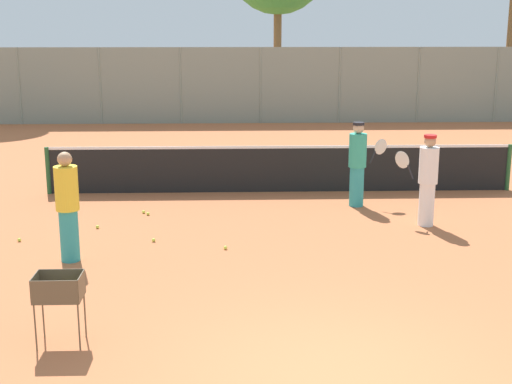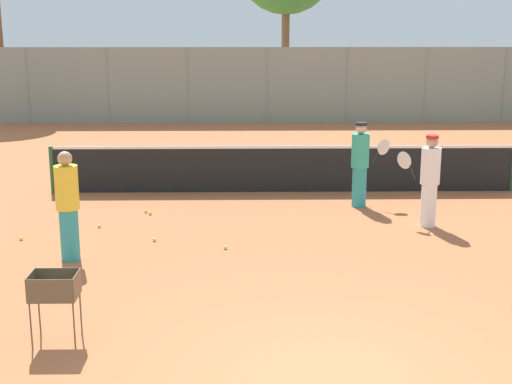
% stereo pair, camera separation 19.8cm
% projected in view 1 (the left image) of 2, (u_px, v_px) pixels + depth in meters
% --- Properties ---
extents(ground_plane, '(80.00, 80.00, 0.00)m').
position_uv_depth(ground_plane, '(336.00, 379.00, 7.77)').
color(ground_plane, '#B7663D').
extents(tennis_net, '(10.64, 0.10, 1.07)m').
position_uv_depth(tennis_net, '(281.00, 168.00, 16.24)').
color(tennis_net, '#26592D').
rests_on(tennis_net, ground_plane).
extents(back_fence, '(24.43, 0.08, 2.89)m').
position_uv_depth(back_fence, '(260.00, 85.00, 27.24)').
color(back_fence, gray).
rests_on(back_fence, ground_plane).
extents(player_white_outfit, '(0.52, 0.87, 1.80)m').
position_uv_depth(player_white_outfit, '(67.00, 206.00, 11.43)').
color(player_white_outfit, teal).
rests_on(player_white_outfit, ground_plane).
extents(player_red_cap, '(0.78, 0.64, 1.75)m').
position_uv_depth(player_red_cap, '(427.00, 179.00, 13.46)').
color(player_red_cap, white).
rests_on(player_red_cap, ground_plane).
extents(player_yellow_shirt, '(0.89, 0.44, 1.78)m').
position_uv_depth(player_yellow_shirt, '(358.00, 163.00, 14.90)').
color(player_yellow_shirt, teal).
rests_on(player_yellow_shirt, ground_plane).
extents(ball_cart, '(0.56, 0.41, 0.88)m').
position_uv_depth(ball_cart, '(60.00, 293.00, 8.48)').
color(ball_cart, brown).
rests_on(ball_cart, ground_plane).
extents(tennis_ball_0, '(0.07, 0.07, 0.07)m').
position_uv_depth(tennis_ball_0, '(154.00, 240.00, 12.62)').
color(tennis_ball_0, '#D1E54C').
rests_on(tennis_ball_0, ground_plane).
extents(tennis_ball_1, '(0.07, 0.07, 0.07)m').
position_uv_depth(tennis_ball_1, '(19.00, 240.00, 12.64)').
color(tennis_ball_1, '#D1E54C').
rests_on(tennis_ball_1, ground_plane).
extents(tennis_ball_2, '(0.07, 0.07, 0.07)m').
position_uv_depth(tennis_ball_2, '(148.00, 214.00, 14.36)').
color(tennis_ball_2, '#D1E54C').
rests_on(tennis_ball_2, ground_plane).
extents(tennis_ball_3, '(0.07, 0.07, 0.07)m').
position_uv_depth(tennis_ball_3, '(97.00, 227.00, 13.44)').
color(tennis_ball_3, '#D1E54C').
rests_on(tennis_ball_3, ground_plane).
extents(tennis_ball_4, '(0.07, 0.07, 0.07)m').
position_uv_depth(tennis_ball_4, '(225.00, 248.00, 12.20)').
color(tennis_ball_4, '#D1E54C').
rests_on(tennis_ball_4, ground_plane).
extents(tennis_ball_6, '(0.07, 0.07, 0.07)m').
position_uv_depth(tennis_ball_6, '(144.00, 212.00, 14.50)').
color(tennis_ball_6, '#D1E54C').
rests_on(tennis_ball_6, ground_plane).
extents(parked_car, '(4.20, 1.70, 1.60)m').
position_uv_depth(parked_car, '(347.00, 99.00, 29.82)').
color(parked_car, '#232328').
rests_on(parked_car, ground_plane).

